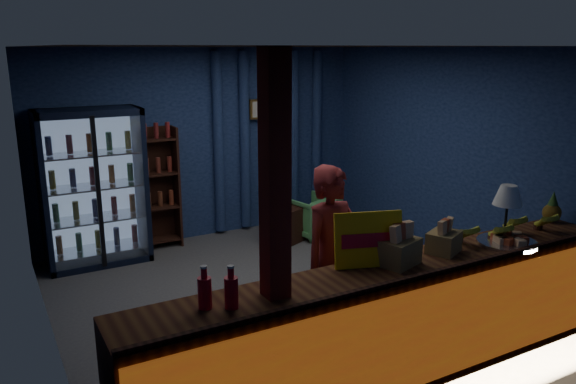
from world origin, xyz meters
name	(u,v)px	position (x,y,z in m)	size (l,w,h in m)	color
ground	(279,290)	(0.00, 0.00, 0.00)	(4.60, 4.60, 0.00)	#515154
room_walls	(279,150)	(0.00, 0.00, 1.57)	(4.60, 4.60, 4.60)	navy
counter	(394,323)	(0.00, -1.91, 0.48)	(4.40, 0.57, 0.99)	brown
support_post	(275,247)	(-1.05, -1.90, 1.30)	(0.16, 0.16, 2.60)	maroon
beverage_cooler	(93,188)	(-1.55, 1.92, 0.93)	(1.20, 0.62, 1.90)	black
bottle_shelf	(158,188)	(-0.70, 2.06, 0.79)	(0.50, 0.28, 1.60)	#3D1C13
curtain_folds	(270,139)	(1.00, 2.14, 1.30)	(1.74, 0.14, 2.50)	navy
framed_picture	(262,109)	(0.85, 2.10, 1.75)	(0.36, 0.04, 0.28)	gold
shopkeeper	(332,260)	(-0.18, -1.28, 0.83)	(0.60, 0.40, 1.65)	maroon
green_chair	(312,216)	(1.30, 1.45, 0.28)	(0.61, 0.62, 0.57)	#59B260
side_table	(284,225)	(0.81, 1.37, 0.24)	(0.64, 0.57, 0.57)	#3D1C13
yellow_sign	(369,240)	(-0.18, -1.78, 1.16)	(0.54, 0.27, 0.43)	yellow
soda_bottles	(218,291)	(-1.46, -1.89, 1.07)	(0.24, 0.17, 0.29)	red
snack_box_left	(398,249)	(0.05, -1.85, 1.07)	(0.38, 0.34, 0.33)	olive
snack_box_centre	(444,240)	(0.55, -1.84, 1.05)	(0.34, 0.31, 0.28)	olive
pastry_tray	(507,241)	(1.17, -1.96, 0.98)	(0.51, 0.51, 0.08)	silver
banana_bunches	(504,227)	(1.29, -1.82, 1.05)	(1.18, 0.32, 0.19)	yellow
table_lamp	(508,197)	(1.24, -1.87, 1.34)	(0.25, 0.25, 0.50)	black
pineapple	(552,210)	(2.05, -1.74, 1.08)	(0.17, 0.17, 0.30)	#91651A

